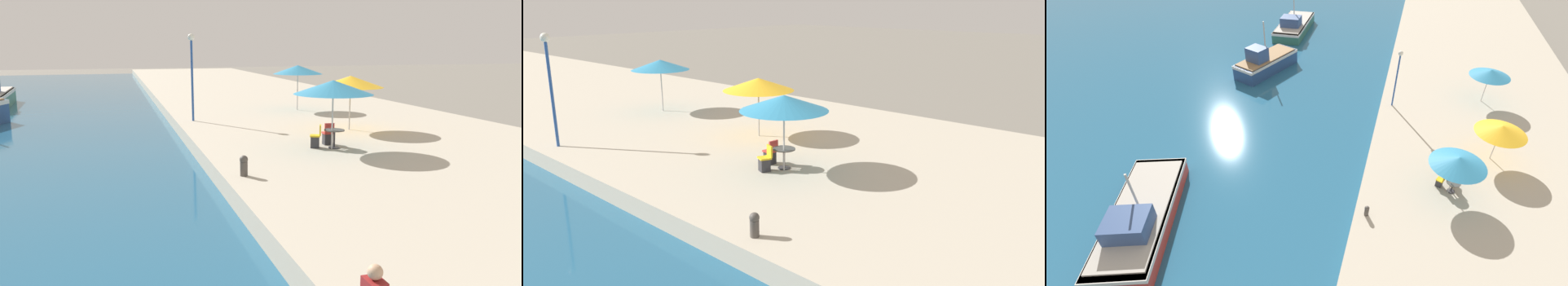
% 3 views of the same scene
% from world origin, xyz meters
% --- Properties ---
extents(quay_promenade, '(16.00, 90.00, 0.68)m').
position_xyz_m(quay_promenade, '(8.00, 37.00, 0.34)').
color(quay_promenade, '#BCB29E').
rests_on(quay_promenade, ground_plane).
extents(cafe_umbrella_pink, '(3.07, 3.07, 2.68)m').
position_xyz_m(cafe_umbrella_pink, '(4.95, 16.53, 3.09)').
color(cafe_umbrella_pink, '#B7B7B7').
rests_on(cafe_umbrella_pink, quay_promenade).
extents(cafe_umbrella_white, '(3.08, 3.08, 2.56)m').
position_xyz_m(cafe_umbrella_white, '(7.66, 20.55, 2.97)').
color(cafe_umbrella_white, '#B7B7B7').
rests_on(cafe_umbrella_white, quay_promenade).
extents(cafe_umbrella_striped, '(3.04, 3.04, 2.75)m').
position_xyz_m(cafe_umbrella_striped, '(7.81, 28.11, 3.16)').
color(cafe_umbrella_striped, '#B7B7B7').
rests_on(cafe_umbrella_striped, quay_promenade).
extents(cafe_table, '(0.80, 0.80, 0.74)m').
position_xyz_m(cafe_table, '(5.12, 16.68, 1.21)').
color(cafe_table, '#333338').
rests_on(cafe_table, quay_promenade).
extents(cafe_chair_left, '(0.42, 0.45, 0.91)m').
position_xyz_m(cafe_chair_left, '(5.17, 17.41, 1.00)').
color(cafe_chair_left, '#2D2D33').
rests_on(cafe_chair_left, quay_promenade).
extents(cafe_chair_right, '(0.55, 0.54, 0.91)m').
position_xyz_m(cafe_chair_right, '(4.46, 16.97, 1.00)').
color(cafe_chair_right, '#2D2D33').
rests_on(cafe_chair_right, quay_promenade).
extents(mooring_bollard, '(0.26, 0.26, 0.65)m').
position_xyz_m(mooring_bollard, '(0.64, 13.53, 1.03)').
color(mooring_bollard, '#4C4742').
rests_on(mooring_bollard, quay_promenade).
extents(lamppost, '(0.36, 0.36, 4.56)m').
position_xyz_m(lamppost, '(0.90, 25.40, 3.77)').
color(lamppost, '#28519E').
rests_on(lamppost, quay_promenade).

